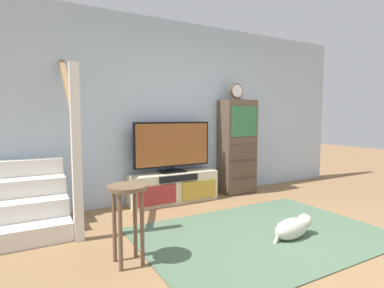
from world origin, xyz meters
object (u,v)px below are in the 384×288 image
object	(u,v)px
side_cabinet	(237,147)
television	(173,146)
desk_clock	(237,92)
dog	(293,228)
media_console	(174,187)
bar_stool_near	(128,205)

from	to	relation	value
side_cabinet	television	bearing A→B (deg)	179.34
desk_clock	side_cabinet	bearing A→B (deg)	18.93
side_cabinet	desk_clock	xyz separation A→B (m)	(-0.04, -0.01, 0.90)
television	side_cabinet	distance (m)	1.18
desk_clock	dog	size ratio (longest dim) A/B	0.48
dog	side_cabinet	bearing A→B (deg)	69.93
media_console	desk_clock	bearing A→B (deg)	-0.24
television	desk_clock	bearing A→B (deg)	-1.45
bar_stool_near	dog	xyz separation A→B (m)	(1.66, -0.31, -0.40)
side_cabinet	bar_stool_near	distance (m)	2.80
television	dog	bearing A→B (deg)	-74.62
television	media_console	bearing A→B (deg)	-90.00
media_console	side_cabinet	size ratio (longest dim) A/B	0.87
media_console	television	size ratio (longest dim) A/B	1.11
television	side_cabinet	xyz separation A→B (m)	(1.18, -0.01, -0.08)
television	side_cabinet	world-z (taller)	side_cabinet
dog	media_console	bearing A→B (deg)	105.57
media_console	dog	world-z (taller)	media_console
dog	bar_stool_near	bearing A→B (deg)	169.50
desk_clock	dog	world-z (taller)	desk_clock
bar_stool_near	media_console	bearing A→B (deg)	52.76
media_console	bar_stool_near	world-z (taller)	bar_stool_near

